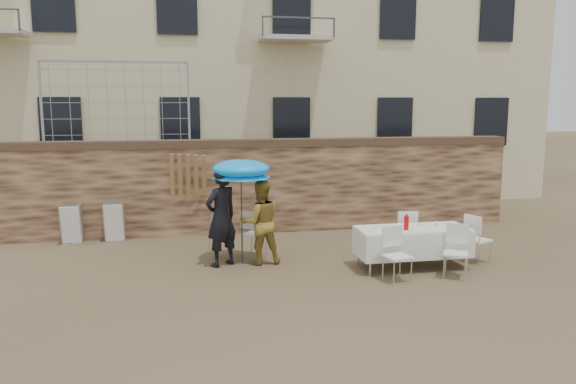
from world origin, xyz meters
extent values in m
plane|color=brown|center=(0.00, 0.00, 0.00)|extent=(80.00, 80.00, 0.00)
cube|color=brown|center=(0.00, 5.00, 1.10)|extent=(13.00, 0.50, 2.20)
imported|color=black|center=(-0.89, 2.22, 0.95)|extent=(0.83, 0.77, 1.90)
imported|color=gold|center=(-0.14, 2.22, 0.82)|extent=(0.85, 0.69, 1.64)
cylinder|color=#3F3F44|center=(-0.49, 2.32, 0.84)|extent=(0.03, 0.03, 1.68)
cone|color=#0B98FF|center=(-0.49, 2.32, 1.79)|extent=(1.15, 1.15, 0.22)
cube|color=white|center=(2.65, 1.41, 0.75)|extent=(2.10, 0.85, 0.05)
cylinder|color=silver|center=(1.70, 1.07, 0.37)|extent=(0.04, 0.04, 0.74)
cylinder|color=silver|center=(3.60, 1.07, 0.37)|extent=(0.04, 0.04, 0.74)
cylinder|color=silver|center=(1.70, 1.76, 0.37)|extent=(0.04, 0.04, 0.74)
cylinder|color=silver|center=(3.60, 1.76, 0.37)|extent=(0.04, 0.04, 0.74)
cylinder|color=red|center=(2.45, 1.26, 0.91)|extent=(0.09, 0.09, 0.26)
camera|label=1|loc=(-1.60, -8.28, 3.12)|focal=35.00mm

